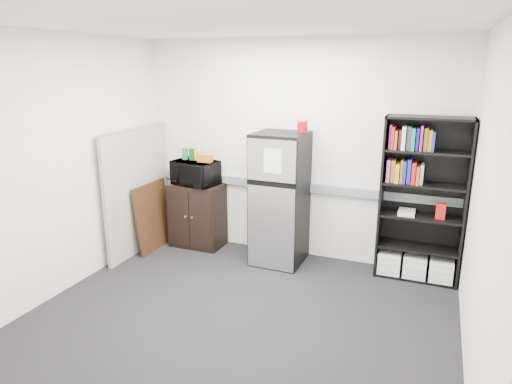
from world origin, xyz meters
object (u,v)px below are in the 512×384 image
bookshelf (422,202)px  cubicle_partition (138,191)px  refrigerator (280,199)px  microwave (195,173)px  cabinet (197,215)px

bookshelf → cubicle_partition: bearing=-171.9°
bookshelf → refrigerator: bookshelf is taller
refrigerator → microwave: bearing=178.1°
bookshelf → cabinet: 2.85m
bookshelf → refrigerator: size_ratio=1.15×
cabinet → microwave: microwave is taller
bookshelf → refrigerator: (-1.62, -0.14, -0.11)m
cabinet → cubicle_partition: bearing=-146.0°
bookshelf → cubicle_partition: size_ratio=1.14×
bookshelf → microwave: (-2.80, -0.08, 0.10)m
bookshelf → cubicle_partition: (-3.43, -0.49, -0.10)m
cubicle_partition → microwave: size_ratio=2.84×
cubicle_partition → refrigerator: cubicle_partition is taller
bookshelf → microwave: bearing=-178.4°
cabinet → microwave: 0.59m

